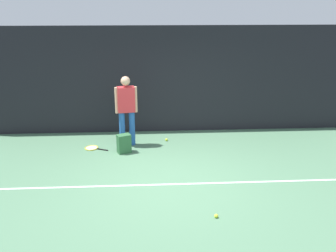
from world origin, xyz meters
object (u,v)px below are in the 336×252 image
at_px(tennis_ball_near_player, 216,216).
at_px(tennis_ball_by_fence, 166,140).
at_px(tennis_racket, 93,148).
at_px(tennis_player, 126,107).
at_px(backpack, 124,144).

relative_size(tennis_ball_near_player, tennis_ball_by_fence, 1.00).
distance_m(tennis_racket, tennis_ball_by_fence, 1.84).
bearing_deg(tennis_racket, tennis_player, -142.53).
height_order(tennis_player, tennis_ball_near_player, tennis_player).
height_order(backpack, tennis_ball_near_player, backpack).
bearing_deg(tennis_racket, tennis_ball_near_player, 152.55).
bearing_deg(tennis_player, backpack, 73.43).
height_order(tennis_player, tennis_ball_by_fence, tennis_player).
distance_m(backpack, tennis_ball_by_fence, 1.24).
relative_size(backpack, tennis_ball_near_player, 6.67).
xyz_separation_m(tennis_player, backpack, (-0.07, -0.46, -0.76)).
bearing_deg(backpack, tennis_ball_near_player, 97.55).
relative_size(tennis_player, tennis_ball_by_fence, 25.76).
relative_size(backpack, tennis_ball_by_fence, 6.67).
height_order(tennis_racket, tennis_ball_near_player, tennis_ball_near_player).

